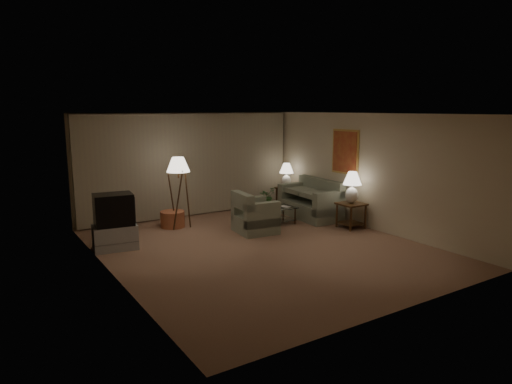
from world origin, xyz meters
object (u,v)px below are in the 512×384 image
Objects in this scene: sofa at (310,203)px; coffee_table at (272,214)px; side_table_near at (351,211)px; table_lamp_far at (286,173)px; side_table_far at (286,194)px; table_lamp_near at (352,185)px; crt_tv at (113,210)px; armchair at (255,216)px; vase at (267,206)px; floor_lamp at (179,191)px; ottoman at (173,219)px; tv_cabinet at (115,237)px.

sofa is 1.27m from coffee_table.
side_table_near is 0.52× the size of coffee_table.
coffee_table is (-1.41, -1.35, -0.73)m from table_lamp_far.
side_table_far is 0.80× the size of table_lamp_near.
coffee_table is 1.45× the size of crt_tv.
vase is at bearing -51.41° from armchair.
table_lamp_far reaches higher than coffee_table.
side_table_near is 0.80× the size of table_lamp_near.
floor_lamp is (-3.43, 2.21, -0.16)m from table_lamp_near.
table_lamp_far is 2.13m from vase.
ottoman is at bearing 38.98° from crt_tv.
sofa is 2.06× the size of tv_cabinet.
coffee_table is 2.41m from ottoman.
crt_tv is (-5.20, 1.33, 0.40)m from side_table_near.
armchair is 1.55× the size of table_lamp_far.
side_table_far is 0.87× the size of table_lamp_far.
crt_tv is 1.39× the size of ottoman.
sofa is at bearing 4.53° from coffee_table.
side_table_near is at bearing -106.65° from armchair.
sofa is at bearing 7.37° from tv_cabinet.
coffee_table is at bearing 5.93° from tv_cabinet.
side_table_far is 0.75× the size of crt_tv.
table_lamp_near is 0.82× the size of tv_cabinet.
coffee_table is 3.79m from tv_cabinet.
sofa is 1.42m from vase.
sofa reaches higher than armchair.
side_table_near is 2.67m from table_lamp_far.
side_table_near is 2.00m from vase.
armchair is at bearing -153.34° from coffee_table.
floor_lamp reaches higher than table_lamp_near.
table_lamp_far is 0.76× the size of tv_cabinet.
tv_cabinet is at bearing 178.76° from coffee_table.
ottoman is (1.65, 1.03, -0.06)m from tv_cabinet.
table_lamp_far reaches higher than side_table_near.
sofa is at bearing 7.37° from crt_tv.
side_table_near is 1.04× the size of ottoman.
table_lamp_near reaches higher than tv_cabinet.
table_lamp_near reaches higher than sofa.
crt_tv is (-5.05, -0.02, 0.42)m from sofa.
sofa is 3.42m from floor_lamp.
side_table_near is at bearing -33.61° from ottoman.
ottoman is (-2.13, 1.11, -0.09)m from coffee_table.
ottoman is at bearing 129.29° from floor_lamp.
armchair is 0.91× the size of coffee_table.
table_lamp_far is at bearing 6.52° from floor_lamp.
crt_tv is 3.65m from vase.
armchair is 2.73m from side_table_far.
crt_tv reaches higher than armchair.
vase is at bearing -82.71° from sofa.
tv_cabinet is at bearing -166.30° from table_lamp_far.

